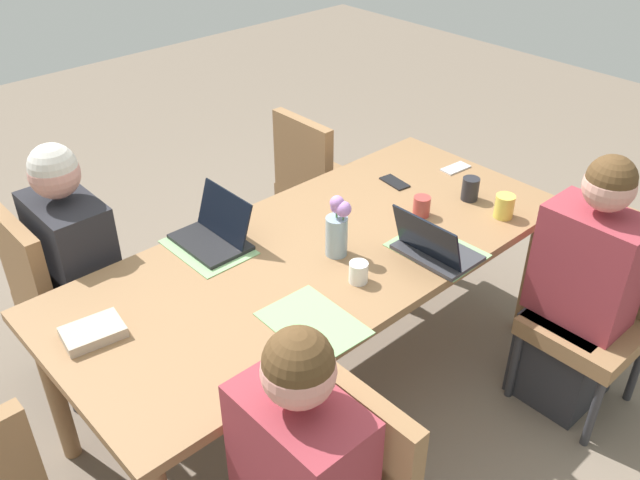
{
  "coord_description": "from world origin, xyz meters",
  "views": [
    {
      "loc": [
        1.54,
        1.68,
        2.28
      ],
      "look_at": [
        0.0,
        0.0,
        0.8
      ],
      "focal_mm": 37.75,
      "sensor_mm": 36.0,
      "label": 1
    }
  ],
  "objects_px": {
    "coffee_mug_near_right": "(422,206)",
    "phone_silver": "(456,168)",
    "person_near_left_near": "(81,285)",
    "book_red_cover": "(93,332)",
    "chair_near_right_mid": "(318,181)",
    "dining_table": "(320,265)",
    "flower_vase": "(337,228)",
    "chair_near_left_near": "(60,291)",
    "coffee_mug_centre_left": "(358,272)",
    "phone_black": "(395,182)",
    "chair_far_left_mid": "(600,304)",
    "person_far_left_mid": "(579,300)",
    "coffee_mug_near_left": "(504,206)",
    "coffee_mug_centre_right": "(470,189)",
    "laptop_far_left_mid": "(434,248)",
    "laptop_near_left_near": "(215,233)"
  },
  "relations": [
    {
      "from": "coffee_mug_near_right",
      "to": "phone_silver",
      "type": "height_order",
      "value": "coffee_mug_near_right"
    },
    {
      "from": "chair_near_right_mid",
      "to": "coffee_mug_near_right",
      "type": "distance_m",
      "value": 0.96
    },
    {
      "from": "dining_table",
      "to": "flower_vase",
      "type": "bearing_deg",
      "value": 117.14
    },
    {
      "from": "coffee_mug_centre_left",
      "to": "phone_black",
      "type": "relative_size",
      "value": 0.56
    },
    {
      "from": "dining_table",
      "to": "person_near_left_near",
      "type": "bearing_deg",
      "value": -45.85
    },
    {
      "from": "chair_near_right_mid",
      "to": "laptop_near_left_near",
      "type": "xyz_separation_m",
      "value": [
        1.0,
        0.46,
        0.3
      ]
    },
    {
      "from": "flower_vase",
      "to": "coffee_mug_near_right",
      "type": "xyz_separation_m",
      "value": [
        -0.49,
        0.03,
        -0.08
      ]
    },
    {
      "from": "chair_near_left_near",
      "to": "person_near_left_near",
      "type": "bearing_deg",
      "value": 141.24
    },
    {
      "from": "dining_table",
      "to": "chair_near_left_near",
      "type": "height_order",
      "value": "chair_near_left_near"
    },
    {
      "from": "laptop_far_left_mid",
      "to": "book_red_cover",
      "type": "height_order",
      "value": "laptop_far_left_mid"
    },
    {
      "from": "coffee_mug_near_left",
      "to": "coffee_mug_centre_right",
      "type": "relative_size",
      "value": 0.98
    },
    {
      "from": "chair_near_left_near",
      "to": "chair_near_right_mid",
      "type": "xyz_separation_m",
      "value": [
        -1.52,
        0.01,
        0.0
      ]
    },
    {
      "from": "coffee_mug_near_left",
      "to": "book_red_cover",
      "type": "xyz_separation_m",
      "value": [
        1.7,
        -0.48,
        -0.03
      ]
    },
    {
      "from": "laptop_far_left_mid",
      "to": "book_red_cover",
      "type": "bearing_deg",
      "value": -21.18
    },
    {
      "from": "laptop_far_left_mid",
      "to": "coffee_mug_centre_right",
      "type": "bearing_deg",
      "value": -158.67
    },
    {
      "from": "person_far_left_mid",
      "to": "book_red_cover",
      "type": "height_order",
      "value": "person_far_left_mid"
    },
    {
      "from": "dining_table",
      "to": "book_red_cover",
      "type": "relative_size",
      "value": 11.14
    },
    {
      "from": "person_near_left_near",
      "to": "book_red_cover",
      "type": "relative_size",
      "value": 5.97
    },
    {
      "from": "laptop_near_left_near",
      "to": "coffee_mug_near_right",
      "type": "distance_m",
      "value": 0.91
    },
    {
      "from": "flower_vase",
      "to": "phone_silver",
      "type": "distance_m",
      "value": 0.97
    },
    {
      "from": "coffee_mug_near_right",
      "to": "book_red_cover",
      "type": "xyz_separation_m",
      "value": [
        1.45,
        -0.23,
        -0.03
      ]
    },
    {
      "from": "person_far_left_mid",
      "to": "chair_near_right_mid",
      "type": "relative_size",
      "value": 1.33
    },
    {
      "from": "flower_vase",
      "to": "coffee_mug_centre_right",
      "type": "relative_size",
      "value": 2.49
    },
    {
      "from": "phone_silver",
      "to": "laptop_near_left_near",
      "type": "bearing_deg",
      "value": 173.31
    },
    {
      "from": "chair_near_left_near",
      "to": "chair_far_left_mid",
      "type": "relative_size",
      "value": 1.0
    },
    {
      "from": "coffee_mug_near_right",
      "to": "phone_silver",
      "type": "xyz_separation_m",
      "value": [
        -0.47,
        -0.17,
        -0.04
      ]
    },
    {
      "from": "chair_far_left_mid",
      "to": "coffee_mug_centre_left",
      "type": "xyz_separation_m",
      "value": [
        0.89,
        -0.57,
        0.29
      ]
    },
    {
      "from": "coffee_mug_near_right",
      "to": "book_red_cover",
      "type": "bearing_deg",
      "value": -8.99
    },
    {
      "from": "coffee_mug_centre_right",
      "to": "phone_silver",
      "type": "bearing_deg",
      "value": -130.64
    },
    {
      "from": "chair_near_right_mid",
      "to": "coffee_mug_near_left",
      "type": "distance_m",
      "value": 1.19
    },
    {
      "from": "chair_near_right_mid",
      "to": "person_near_left_near",
      "type": "bearing_deg",
      "value": 2.15
    },
    {
      "from": "chair_far_left_mid",
      "to": "coffee_mug_centre_right",
      "type": "relative_size",
      "value": 8.42
    },
    {
      "from": "dining_table",
      "to": "coffee_mug_near_left",
      "type": "height_order",
      "value": "coffee_mug_near_left"
    },
    {
      "from": "chair_near_right_mid",
      "to": "flower_vase",
      "type": "distance_m",
      "value": 1.17
    },
    {
      "from": "dining_table",
      "to": "book_red_cover",
      "type": "xyz_separation_m",
      "value": [
        0.93,
        -0.13,
        0.09
      ]
    },
    {
      "from": "coffee_mug_centre_left",
      "to": "coffee_mug_centre_right",
      "type": "height_order",
      "value": "coffee_mug_centre_right"
    },
    {
      "from": "chair_near_right_mid",
      "to": "dining_table",
      "type": "bearing_deg",
      "value": 47.95
    },
    {
      "from": "dining_table",
      "to": "phone_silver",
      "type": "bearing_deg",
      "value": -175.49
    },
    {
      "from": "coffee_mug_centre_left",
      "to": "phone_black",
      "type": "height_order",
      "value": "coffee_mug_centre_left"
    },
    {
      "from": "chair_far_left_mid",
      "to": "person_far_left_mid",
      "type": "xyz_separation_m",
      "value": [
        0.07,
        -0.06,
        0.03
      ]
    },
    {
      "from": "phone_silver",
      "to": "dining_table",
      "type": "bearing_deg",
      "value": -170.6
    },
    {
      "from": "book_red_cover",
      "to": "chair_far_left_mid",
      "type": "bearing_deg",
      "value": 159.91
    },
    {
      "from": "phone_silver",
      "to": "coffee_mug_near_right",
      "type": "bearing_deg",
      "value": -154.85
    },
    {
      "from": "person_near_left_near",
      "to": "phone_silver",
      "type": "distance_m",
      "value": 1.85
    },
    {
      "from": "chair_far_left_mid",
      "to": "coffee_mug_near_left",
      "type": "distance_m",
      "value": 0.57
    },
    {
      "from": "coffee_mug_near_left",
      "to": "person_far_left_mid",
      "type": "bearing_deg",
      "value": 90.56
    },
    {
      "from": "chair_far_left_mid",
      "to": "book_red_cover",
      "type": "xyz_separation_m",
      "value": [
        1.78,
        -0.96,
        0.27
      ]
    },
    {
      "from": "person_near_left_near",
      "to": "laptop_near_left_near",
      "type": "bearing_deg",
      "value": 137.47
    },
    {
      "from": "person_near_left_near",
      "to": "laptop_far_left_mid",
      "type": "bearing_deg",
      "value": 133.29
    },
    {
      "from": "chair_far_left_mid",
      "to": "phone_silver",
      "type": "bearing_deg",
      "value": -98.55
    }
  ]
}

